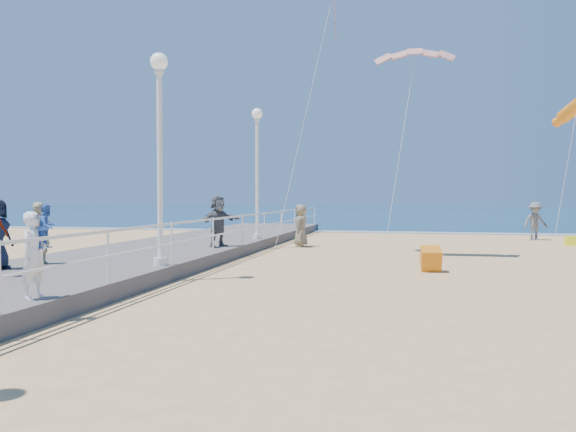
% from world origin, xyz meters
% --- Properties ---
extents(ground, '(160.00, 160.00, 0.00)m').
position_xyz_m(ground, '(0.00, 0.00, 0.00)').
color(ground, '#DDB374').
rests_on(ground, ground).
extents(ocean, '(160.00, 90.00, 0.05)m').
position_xyz_m(ocean, '(0.00, 65.00, 0.01)').
color(ocean, navy).
rests_on(ocean, ground).
extents(surf_line, '(160.00, 1.20, 0.04)m').
position_xyz_m(surf_line, '(0.00, 20.50, 0.03)').
color(surf_line, silver).
rests_on(surf_line, ground).
extents(boardwalk, '(5.00, 44.00, 0.40)m').
position_xyz_m(boardwalk, '(-7.50, 0.00, 0.20)').
color(boardwalk, slate).
rests_on(boardwalk, ground).
extents(railing, '(0.05, 42.00, 0.55)m').
position_xyz_m(railing, '(-5.05, 0.00, 1.25)').
color(railing, white).
rests_on(railing, boardwalk).
extents(lamp_post_mid, '(0.44, 0.44, 5.32)m').
position_xyz_m(lamp_post_mid, '(-5.35, 0.00, 3.66)').
color(lamp_post_mid, white).
rests_on(lamp_post_mid, boardwalk).
extents(lamp_post_far, '(0.44, 0.44, 5.32)m').
position_xyz_m(lamp_post_far, '(-5.35, 9.00, 3.66)').
color(lamp_post_far, white).
rests_on(lamp_post_far, boardwalk).
extents(woman_holding_toddler, '(0.39, 0.56, 1.48)m').
position_xyz_m(woman_holding_toddler, '(-5.40, -4.76, 1.14)').
color(woman_holding_toddler, white).
rests_on(woman_holding_toddler, boardwalk).
extents(toddler_held, '(0.31, 0.38, 0.76)m').
position_xyz_m(toddler_held, '(-5.25, -4.61, 1.63)').
color(toddler_held, blue).
rests_on(toddler_held, boardwalk).
extents(spectator_5, '(1.28, 1.68, 1.77)m').
position_xyz_m(spectator_5, '(-5.72, 5.33, 1.29)').
color(spectator_5, '#535357').
rests_on(spectator_5, boardwalk).
extents(spectator_6, '(0.56, 0.68, 1.59)m').
position_xyz_m(spectator_6, '(-8.48, -0.43, 1.20)').
color(spectator_6, gray).
rests_on(spectator_6, boardwalk).
extents(beach_walker_a, '(1.37, 1.07, 1.87)m').
position_xyz_m(beach_walker_a, '(6.70, 16.28, 0.93)').
color(beach_walker_a, slate).
rests_on(beach_walker_a, ground).
extents(beach_walker_c, '(0.74, 0.98, 1.80)m').
position_xyz_m(beach_walker_c, '(-3.81, 10.38, 0.90)').
color(beach_walker_c, '#7D7056').
rests_on(beach_walker_c, ground).
extents(box_kite, '(0.62, 0.76, 0.74)m').
position_xyz_m(box_kite, '(1.37, 3.33, 0.30)').
color(box_kite, '#D8450C').
rests_on(box_kite, ground).
extents(beach_chair_left, '(0.55, 0.55, 0.40)m').
position_xyz_m(beach_chair_left, '(7.65, 13.38, 0.20)').
color(beach_chair_left, '#FAFF1A').
rests_on(beach_chair_left, ground).
extents(kite_parafoil, '(2.78, 0.94, 0.65)m').
position_xyz_m(kite_parafoil, '(0.87, 6.89, 7.13)').
color(kite_parafoil, red).
extents(kite_windsock, '(1.04, 2.89, 1.13)m').
position_xyz_m(kite_windsock, '(7.09, 11.59, 5.62)').
color(kite_windsock, orange).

